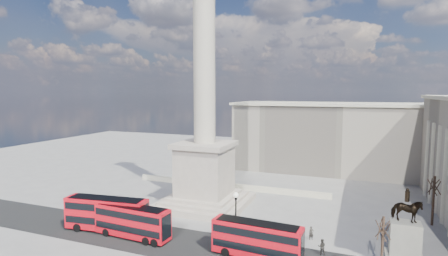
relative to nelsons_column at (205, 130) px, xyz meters
name	(u,v)px	position (x,y,z in m)	size (l,w,h in m)	color
ground	(192,215)	(0.00, -5.00, -12.92)	(180.00, 180.00, 0.00)	gray
asphalt_road	(192,245)	(5.00, -15.00, -12.91)	(120.00, 9.00, 0.01)	black
nelsons_column	(205,130)	(0.00, 0.00, 0.00)	(14.00, 14.00, 49.85)	#B2A594
balustrade_wall	(228,186)	(0.00, 11.00, -12.37)	(40.00, 0.60, 1.10)	beige
building_northeast	(341,137)	(20.00, 35.00, -4.59)	(51.00, 17.00, 16.60)	#BDB29B
red_bus_a	(107,214)	(-7.96, -15.16, -10.44)	(11.89, 4.04, 4.72)	red
red_bus_b	(133,221)	(-3.29, -15.74, -10.65)	(10.79, 3.03, 4.33)	red
red_bus_c	(257,240)	(13.58, -15.25, -10.67)	(10.68, 3.02, 4.28)	red
victorian_lamp	(236,216)	(10.45, -13.90, -8.72)	(0.61, 0.61, 7.12)	black
equestrian_statue	(405,235)	(29.44, -9.33, -9.99)	(4.04, 3.03, 8.41)	beige
bare_tree_near	(383,227)	(26.75, -14.62, -7.49)	(1.57, 1.57, 6.88)	#332319
bare_tree_mid	(434,185)	(34.41, 3.74, -6.91)	(2.01, 2.01, 7.62)	#332319
pedestrian_walking	(311,233)	(18.75, -7.78, -12.02)	(0.65, 0.43, 1.79)	#292723
pedestrian_standing	(322,247)	(20.45, -11.50, -11.96)	(0.93, 0.72, 1.91)	#292723
pedestrian_crossing	(283,237)	(15.61, -10.40, -11.95)	(1.14, 0.47, 1.94)	#292723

